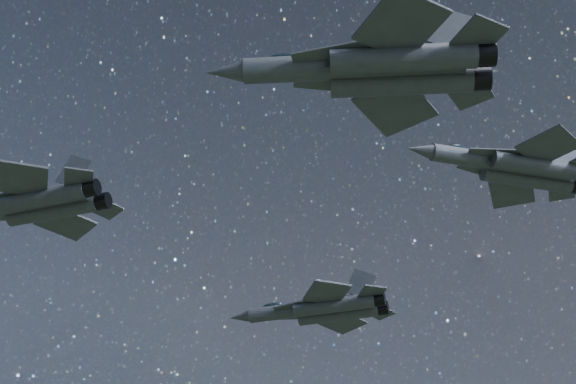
{
  "coord_description": "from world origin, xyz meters",
  "views": [
    {
      "loc": [
        3.25,
        -56.29,
        99.72
      ],
      "look_at": [
        0.74,
        0.61,
        140.52
      ],
      "focal_mm": 50.0,
      "sensor_mm": 36.0,
      "label": 1
    }
  ],
  "objects": [
    {
      "name": "jet_lead",
      "position": [
        -23.09,
        3.71,
        142.14
      ],
      "size": [
        19.27,
        13.12,
        4.84
      ],
      "rotation": [
        0.0,
        0.0,
        -0.24
      ],
      "color": "#333840"
    },
    {
      "name": "jet_left",
      "position": [
        3.61,
        21.23,
        139.72
      ],
      "size": [
        18.45,
        12.62,
        4.63
      ],
      "rotation": [
        0.0,
        0.0,
        -0.22
      ],
      "color": "#333840"
    },
    {
      "name": "jet_right",
      "position": [
        7.59,
        -16.97,
        138.02
      ],
      "size": [
        20.1,
        14.32,
        5.13
      ],
      "rotation": [
        0.0,
        0.0,
        -0.02
      ],
      "color": "#333840"
    },
    {
      "name": "jet_slot",
      "position": [
        18.95,
        -5.81,
        137.73
      ],
      "size": [
        15.81,
        10.68,
        3.98
      ],
      "rotation": [
        0.0,
        0.0,
        0.28
      ],
      "color": "#333840"
    }
  ]
}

